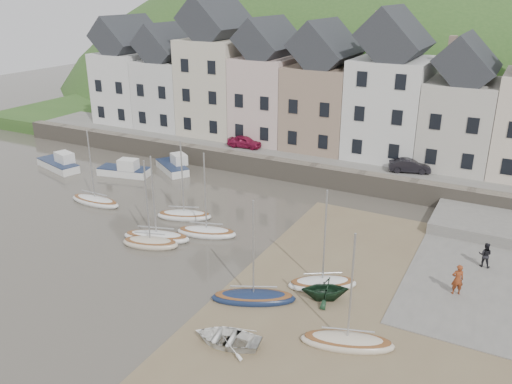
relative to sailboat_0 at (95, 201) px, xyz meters
The scene contains 25 objects.
ground 14.59m from the sailboat_0, 17.58° to the right, with size 160.00×160.00×0.00m, color #494539.
quay_land 30.90m from the sailboat_0, 63.26° to the left, with size 90.00×30.00×1.50m, color #305321.
quay_street 21.31m from the sailboat_0, 49.18° to the left, with size 70.00×7.00×0.10m, color slate.
seawall 18.77m from the sailboat_0, 42.18° to the left, with size 70.00×1.20×1.80m, color slate.
beach 25.29m from the sailboat_0, 10.03° to the right, with size 18.00×26.00×0.06m, color brown.
slipway 29.12m from the sailboat_0, ahead, with size 8.00×18.00×0.12m, color slate.
hillside 59.19m from the sailboat_0, 80.90° to the left, with size 134.40×84.00×84.00m.
townhouse_terrace 26.06m from the sailboat_0, 51.37° to the left, with size 61.05×8.00×13.93m.
sailboat_0 is the anchor object (origin of this frame).
sailboat_1 8.12m from the sailboat_0, ahead, with size 4.46×2.97×6.32m.
sailboat_2 9.52m from the sailboat_0, 24.07° to the right, with size 4.19×2.60×6.32m.
sailboat_3 8.97m from the sailboat_0, 19.09° to the right, with size 5.01×2.84×6.32m.
sailboat_4 11.19m from the sailboat_0, ahead, with size 4.55×2.73×6.32m.
sailboat_5 19.19m from the sailboat_0, 19.97° to the right, with size 4.93×3.42×6.32m.
sailboat_6 21.18m from the sailboat_0, ahead, with size 4.24×3.40×6.32m.
sailboat_7 25.19m from the sailboat_0, 18.26° to the right, with size 4.83×2.88×6.32m.
motorboat_0 6.96m from the sailboat_0, 110.85° to the left, with size 5.07×2.69×1.70m.
motorboat_1 10.65m from the sailboat_0, 151.79° to the left, with size 5.64×3.14×1.70m.
motorboat_2 9.66m from the sailboat_0, 85.28° to the left, with size 4.80×3.97×1.70m.
rowboat_white 21.44m from the sailboat_0, 29.37° to the right, with size 2.40×3.35×0.69m, color white.
rowboat_green 22.01m from the sailboat_0, 12.10° to the right, with size 2.27×2.63×1.38m, color #16321E.
person_red 27.94m from the sailboat_0, ahead, with size 0.67×0.44×1.85m, color maroon.
person_dark 29.20m from the sailboat_0, ahead, with size 0.78×0.61×1.61m, color black.
car_left 16.19m from the sailboat_0, 69.92° to the left, with size 1.38×3.44×1.17m, color maroon.
car_right 26.49m from the sailboat_0, 34.84° to the left, with size 1.21×3.48×1.15m, color black.
Camera 1 is at (15.88, -24.17, 16.28)m, focal length 36.64 mm.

